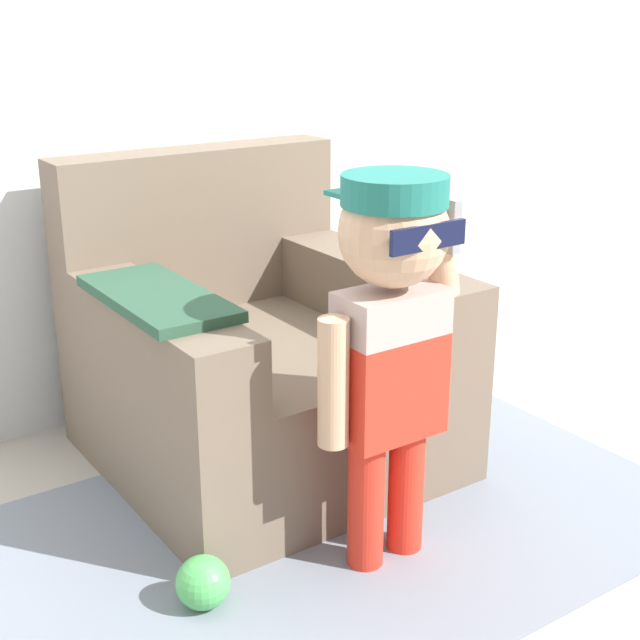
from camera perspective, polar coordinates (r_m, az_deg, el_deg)
The scene contains 7 objects.
ground_plane at distance 2.96m, azimuth 0.10°, elevation -8.22°, with size 10.00×10.00×0.00m, color #ADA89E.
wall_back at distance 3.20m, azimuth -7.11°, elevation 17.97°, with size 10.00×0.05×2.60m.
armchair at distance 2.81m, azimuth -4.16°, elevation -2.61°, with size 0.99×1.01×0.94m.
person_child at distance 2.14m, azimuth 4.53°, elevation 0.36°, with size 0.41×0.31×1.01m.
side_table at distance 3.37m, azimuth 6.02°, elevation 0.88°, with size 0.34×0.34×0.51m.
rug at distance 2.58m, azimuth 1.62°, elevation -12.65°, with size 1.91×1.27×0.01m.
toy_ball at distance 2.25m, azimuth -7.49°, elevation -16.32°, with size 0.13×0.13×0.13m.
Camera 1 is at (-1.49, -2.16, 1.37)m, focal length 50.00 mm.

